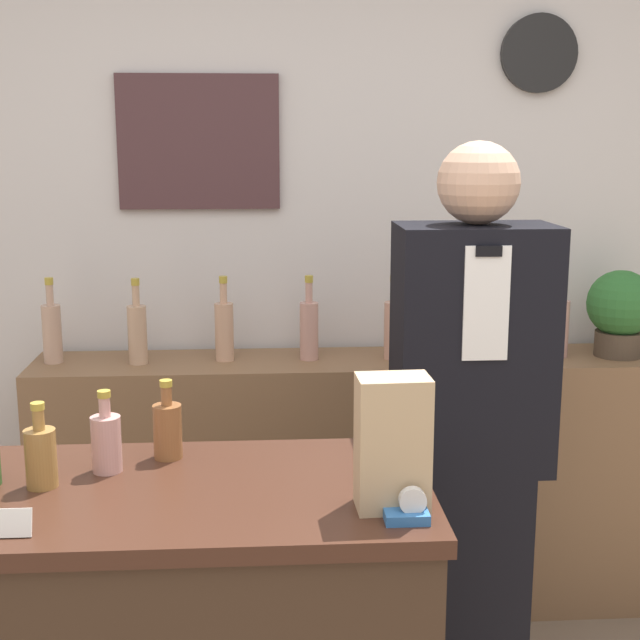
{
  "coord_description": "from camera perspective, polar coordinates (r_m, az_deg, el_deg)",
  "views": [
    {
      "loc": [
        -0.14,
        -1.33,
        1.75
      ],
      "look_at": [
        0.02,
        1.15,
        1.23
      ],
      "focal_mm": 50.0,
      "sensor_mm": 36.0,
      "label": 1
    }
  ],
  "objects": [
    {
      "name": "shelf_bottle_6",
      "position": [
        3.33,
        15.08,
        -0.37
      ],
      "size": [
        0.07,
        0.07,
        0.3
      ],
      "color": "tan",
      "rests_on": "back_shelf"
    },
    {
      "name": "counter_bottle_3",
      "position": [
        2.14,
        -13.52,
        -7.56
      ],
      "size": [
        0.07,
        0.07,
        0.19
      ],
      "color": "tan",
      "rests_on": "display_counter"
    },
    {
      "name": "potted_plant",
      "position": [
        3.39,
        18.67,
        0.63
      ],
      "size": [
        0.24,
        0.24,
        0.31
      ],
      "color": "#4C3D2D",
      "rests_on": "back_shelf"
    },
    {
      "name": "back_shelf",
      "position": [
        3.36,
        3.05,
        -10.41
      ],
      "size": [
        2.4,
        0.37,
        0.96
      ],
      "color": "brown",
      "rests_on": "ground_plane"
    },
    {
      "name": "shelf_bottle_4",
      "position": [
        3.19,
        4.71,
        -0.48
      ],
      "size": [
        0.07,
        0.07,
        0.3
      ],
      "color": "tan",
      "rests_on": "back_shelf"
    },
    {
      "name": "shelf_bottle_3",
      "position": [
        3.17,
        -0.71,
        -0.53
      ],
      "size": [
        0.07,
        0.07,
        0.3
      ],
      "color": "tan",
      "rests_on": "back_shelf"
    },
    {
      "name": "paper_bag",
      "position": [
        1.87,
        4.67,
        -7.85
      ],
      "size": [
        0.15,
        0.1,
        0.28
      ],
      "color": "tan",
      "rests_on": "display_counter"
    },
    {
      "name": "shopkeeper",
      "position": [
        2.64,
        9.52,
        -7.96
      ],
      "size": [
        0.44,
        0.27,
        1.73
      ],
      "color": "black",
      "rests_on": "ground_plane"
    },
    {
      "name": "price_card_right",
      "position": [
        1.88,
        -19.33,
        -12.17
      ],
      "size": [
        0.09,
        0.02,
        0.06
      ],
      "color": "white",
      "rests_on": "display_counter"
    },
    {
      "name": "counter_bottle_2",
      "position": [
        2.09,
        -17.44,
        -8.27
      ],
      "size": [
        0.07,
        0.07,
        0.19
      ],
      "color": "olive",
      "rests_on": "display_counter"
    },
    {
      "name": "tape_dispenser",
      "position": [
        1.85,
        5.68,
        -12.05
      ],
      "size": [
        0.09,
        0.06,
        0.07
      ],
      "color": "#2D66A8",
      "rests_on": "display_counter"
    },
    {
      "name": "back_wall",
      "position": [
        3.36,
        -1.37,
        5.06
      ],
      "size": [
        5.2,
        0.09,
        2.7
      ],
      "color": "silver",
      "rests_on": "ground_plane"
    },
    {
      "name": "shelf_bottle_2",
      "position": [
        3.18,
        -6.15,
        -0.58
      ],
      "size": [
        0.07,
        0.07,
        0.3
      ],
      "color": "tan",
      "rests_on": "back_shelf"
    },
    {
      "name": "shelf_bottle_5",
      "position": [
        3.24,
        10.02,
        -0.44
      ],
      "size": [
        0.07,
        0.07,
        0.3
      ],
      "color": "tan",
      "rests_on": "back_shelf"
    },
    {
      "name": "shelf_bottle_0",
      "position": [
        3.27,
        -16.78,
        -0.68
      ],
      "size": [
        0.07,
        0.07,
        0.3
      ],
      "color": "tan",
      "rests_on": "back_shelf"
    },
    {
      "name": "counter_bottle_4",
      "position": [
        2.19,
        -9.73,
        -6.88
      ],
      "size": [
        0.07,
        0.07,
        0.19
      ],
      "color": "brown",
      "rests_on": "display_counter"
    },
    {
      "name": "shelf_bottle_1",
      "position": [
        3.18,
        -11.61,
        -0.75
      ],
      "size": [
        0.07,
        0.07,
        0.3
      ],
      "color": "tan",
      "rests_on": "back_shelf"
    }
  ]
}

